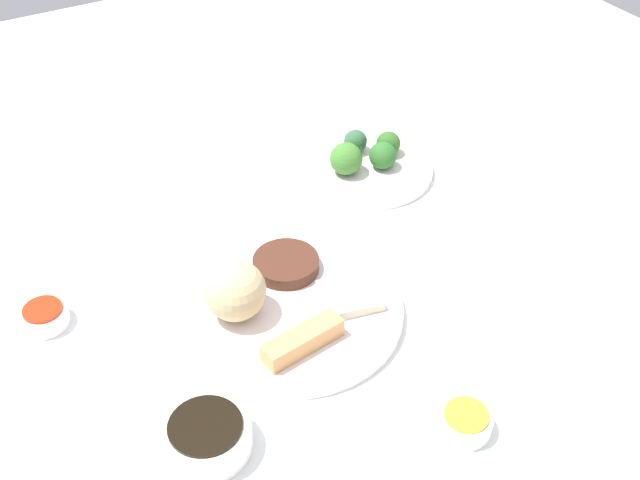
{
  "coord_description": "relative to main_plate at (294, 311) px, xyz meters",
  "views": [
    {
      "loc": [
        0.36,
        0.69,
        0.75
      ],
      "look_at": [
        -0.06,
        -0.04,
        0.06
      ],
      "focal_mm": 44.09,
      "sensor_mm": 36.0,
      "label": 1
    }
  ],
  "objects": [
    {
      "name": "broccoli_floret_0",
      "position": [
        -0.28,
        -0.21,
        0.03
      ],
      "size": [
        0.04,
        0.04,
        0.04
      ],
      "primitive_type": "sphere",
      "color": "#2A6226",
      "rests_on": "broccoli_plate"
    },
    {
      "name": "stir_fry_heap",
      "position": [
        -0.03,
        -0.07,
        0.02
      ],
      "size": [
        0.09,
        0.09,
        0.02
      ],
      "primitive_type": "cylinder",
      "color": "#442418",
      "rests_on": "main_plate"
    },
    {
      "name": "soy_sauce_bowl",
      "position": [
        0.18,
        0.13,
        0.01
      ],
      "size": [
        0.1,
        0.1,
        0.04
      ],
      "primitive_type": "cylinder",
      "color": "white",
      "rests_on": "tabletop"
    },
    {
      "name": "sauce_ramekin_hot_mustard",
      "position": [
        -0.08,
        0.26,
        0.0
      ],
      "size": [
        0.06,
        0.06,
        0.02
      ],
      "primitive_type": "cylinder",
      "color": "white",
      "rests_on": "tabletop"
    },
    {
      "name": "sauce_ramekin_sweet_and_sour_liquid",
      "position": [
        0.29,
        -0.15,
        0.02
      ],
      "size": [
        0.05,
        0.05,
        0.0
      ],
      "primitive_type": "cylinder",
      "color": "red",
      "rests_on": "sauce_ramekin_sweet_and_sour"
    },
    {
      "name": "spring_roll",
      "position": [
        0.03,
        0.07,
        0.02
      ],
      "size": [
        0.11,
        0.04,
        0.03
      ],
      "primitive_type": "cube",
      "rotation": [
        0.0,
        0.0,
        0.13
      ],
      "color": "tan",
      "rests_on": "main_plate"
    },
    {
      "name": "broccoli_floret_2",
      "position": [
        -0.31,
        -0.24,
        0.03
      ],
      "size": [
        0.04,
        0.04,
        0.04
      ],
      "primitive_type": "sphere",
      "color": "#2E5C20",
      "rests_on": "broccoli_plate"
    },
    {
      "name": "crab_rangoon_wonton",
      "position": [
        -0.07,
        0.03,
        0.01
      ],
      "size": [
        0.09,
        0.08,
        0.01
      ],
      "primitive_type": "cube",
      "rotation": [
        0.0,
        0.0,
        -0.21
      ],
      "color": "beige",
      "rests_on": "main_plate"
    },
    {
      "name": "broccoli_plate",
      "position": [
        -0.26,
        -0.23,
        -0.0
      ],
      "size": [
        0.21,
        0.21,
        0.01
      ],
      "primitive_type": "cylinder",
      "color": "white",
      "rests_on": "tabletop"
    },
    {
      "name": "broccoli_floret_3",
      "position": [
        -0.27,
        -0.28,
        0.03
      ],
      "size": [
        0.04,
        0.04,
        0.04
      ],
      "primitive_type": "sphere",
      "color": "#2E5935",
      "rests_on": "broccoli_plate"
    },
    {
      "name": "tabletop",
      "position": [
        -0.02,
        -0.03,
        -0.02
      ],
      "size": [
        2.2,
        2.2,
        0.02
      ],
      "primitive_type": "cube",
      "color": "white",
      "rests_on": "ground"
    },
    {
      "name": "rice_scoop",
      "position": [
        0.07,
        -0.03,
        0.05
      ],
      "size": [
        0.08,
        0.08,
        0.08
      ],
      "primitive_type": "sphere",
      "color": "tan",
      "rests_on": "main_plate"
    },
    {
      "name": "sauce_ramekin_hot_mustard_liquid",
      "position": [
        -0.08,
        0.26,
        0.02
      ],
      "size": [
        0.05,
        0.05,
        0.0
      ],
      "primitive_type": "cylinder",
      "color": "gold",
      "rests_on": "sauce_ramekin_hot_mustard"
    },
    {
      "name": "sauce_ramekin_sweet_and_sour",
      "position": [
        0.29,
        -0.15,
        0.0
      ],
      "size": [
        0.06,
        0.06,
        0.02
      ],
      "primitive_type": "cylinder",
      "color": "white",
      "rests_on": "tabletop"
    },
    {
      "name": "soy_sauce_bowl_liquid",
      "position": [
        0.18,
        0.13,
        0.03
      ],
      "size": [
        0.08,
        0.08,
        0.0
      ],
      "primitive_type": "cylinder",
      "color": "black",
      "rests_on": "soy_sauce_bowl"
    },
    {
      "name": "main_plate",
      "position": [
        0.0,
        0.0,
        0.0
      ],
      "size": [
        0.29,
        0.29,
        0.02
      ],
      "primitive_type": "cylinder",
      "color": "white",
      "rests_on": "tabletop"
    },
    {
      "name": "broccoli_floret_1",
      "position": [
        -0.22,
        -0.23,
        0.03
      ],
      "size": [
        0.05,
        0.05,
        0.05
      ],
      "primitive_type": "sphere",
      "color": "#3C732A",
      "rests_on": "broccoli_plate"
    }
  ]
}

